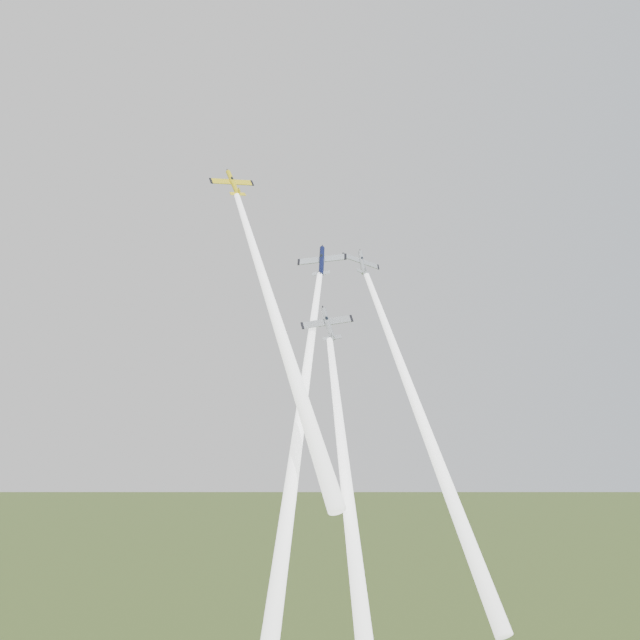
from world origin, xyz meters
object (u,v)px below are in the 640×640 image
(plane_silver_right, at_px, (362,262))
(plane_silver_low, at_px, (328,324))
(plane_navy, at_px, (322,261))
(plane_yellow, at_px, (233,183))

(plane_silver_right, distance_m, plane_silver_low, 23.29)
(plane_navy, relative_size, plane_silver_low, 1.04)
(plane_yellow, height_order, plane_silver_right, plane_yellow)
(plane_navy, bearing_deg, plane_silver_right, 55.85)
(plane_navy, bearing_deg, plane_silver_low, -75.13)
(plane_yellow, relative_size, plane_silver_low, 0.97)
(plane_navy, height_order, plane_silver_right, plane_silver_right)
(plane_yellow, distance_m, plane_navy, 20.57)
(plane_navy, bearing_deg, plane_yellow, -169.33)
(plane_yellow, xyz_separation_m, plane_silver_right, (23.71, 3.63, -12.30))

